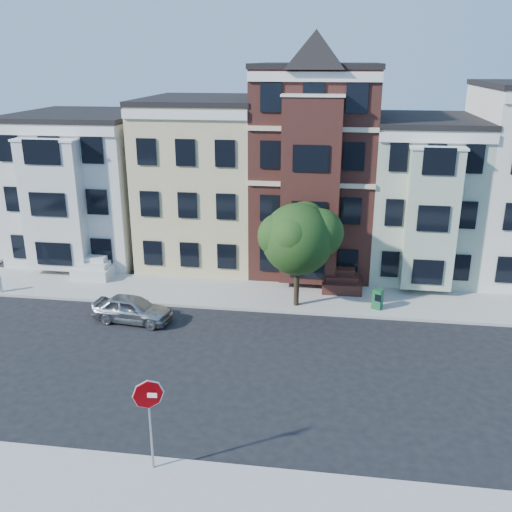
% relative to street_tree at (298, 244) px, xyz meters
% --- Properties ---
extents(ground, '(120.00, 120.00, 0.00)m').
position_rel_street_tree_xyz_m(ground, '(0.44, -6.87, -3.56)').
color(ground, black).
extents(far_sidewalk, '(60.00, 4.00, 0.15)m').
position_rel_street_tree_xyz_m(far_sidewalk, '(0.44, 1.13, -3.48)').
color(far_sidewalk, '#9E9B93').
rests_on(far_sidewalk, ground).
extents(house_white, '(8.00, 9.00, 9.00)m').
position_rel_street_tree_xyz_m(house_white, '(-14.56, 7.63, 0.94)').
color(house_white, silver).
rests_on(house_white, ground).
extents(house_yellow, '(7.00, 9.00, 10.00)m').
position_rel_street_tree_xyz_m(house_yellow, '(-6.56, 7.63, 1.44)').
color(house_yellow, '#CCB984').
rests_on(house_yellow, ground).
extents(house_brown, '(7.00, 9.00, 12.00)m').
position_rel_street_tree_xyz_m(house_brown, '(0.44, 7.63, 2.44)').
color(house_brown, '#391A15').
rests_on(house_brown, ground).
extents(house_green, '(6.00, 9.00, 9.00)m').
position_rel_street_tree_xyz_m(house_green, '(6.94, 7.63, 0.94)').
color(house_green, '#A4B398').
rests_on(house_green, ground).
extents(street_tree, '(7.24, 7.24, 6.81)m').
position_rel_street_tree_xyz_m(street_tree, '(0.00, 0.00, 0.00)').
color(street_tree, '#254817').
rests_on(street_tree, far_sidewalk).
extents(parked_car, '(4.17, 2.06, 1.37)m').
position_rel_street_tree_xyz_m(parked_car, '(-8.01, -2.87, -2.87)').
color(parked_car, '#94969A').
rests_on(parked_car, ground).
extents(newspaper_box, '(0.61, 0.59, 1.07)m').
position_rel_street_tree_xyz_m(newspaper_box, '(4.23, 0.13, -2.87)').
color(newspaper_box, '#1B5C32').
rests_on(newspaper_box, far_sidewalk).
extents(fire_hydrant, '(0.31, 0.31, 0.78)m').
position_rel_street_tree_xyz_m(fire_hydrant, '(-16.56, -0.57, -3.02)').
color(fire_hydrant, beige).
rests_on(fire_hydrant, far_sidewalk).
extents(stop_sign, '(1.00, 0.22, 3.60)m').
position_rel_street_tree_xyz_m(stop_sign, '(-3.55, -13.39, -1.61)').
color(stop_sign, '#AA0004').
rests_on(stop_sign, near_sidewalk).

